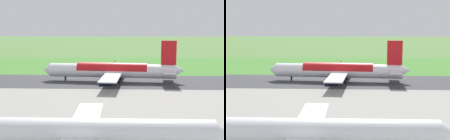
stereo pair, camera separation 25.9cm
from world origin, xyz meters
TOP-DOWN VIEW (x-y plane):
  - ground_plane at (0.00, 0.00)m, footprint 800.00×800.00m
  - runway_asphalt at (0.00, 0.00)m, footprint 600.00×28.04m
  - grass_verge_foreground at (0.00, -41.61)m, footprint 600.00×80.00m
  - airliner_main at (-14.71, 0.03)m, footprint 54.15×44.33m
  - airliner_parked_mid at (-12.16, 66.41)m, footprint 49.16×40.10m
  - no_stopping_sign at (-13.90, -46.52)m, footprint 0.60×0.10m
  - traffic_cone_orange at (-10.07, -44.81)m, footprint 0.40×0.40m

SIDE VIEW (x-z plane):
  - ground_plane at x=0.00m, z-range 0.00..0.00m
  - grass_verge_foreground at x=0.00m, z-range 0.00..0.04m
  - runway_asphalt at x=0.00m, z-range 0.00..0.06m
  - traffic_cone_orange at x=-10.07m, z-range 0.00..0.55m
  - no_stopping_sign at x=-13.90m, z-range 0.23..2.57m
  - airliner_parked_mid at x=-12.16m, z-range -3.27..11.13m
  - airliner_main at x=-14.71m, z-range -3.59..12.29m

